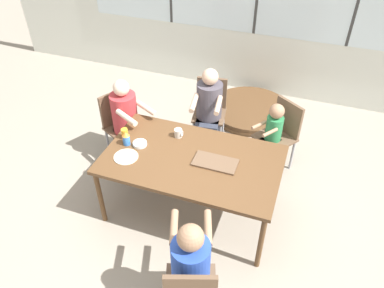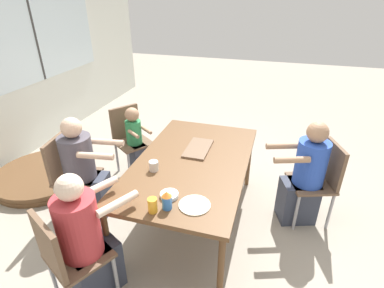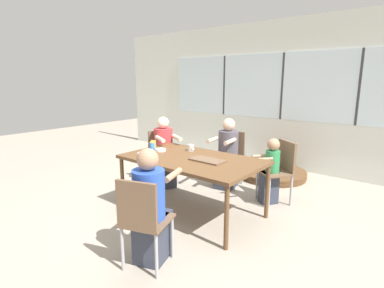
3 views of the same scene
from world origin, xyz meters
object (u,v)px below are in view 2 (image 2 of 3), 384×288
(person_toddler, at_px, (136,144))
(chair_for_man_teal_shirt, at_px, (65,255))
(chair_for_man_blue_shirt, at_px, (68,170))
(person_man_blue_shirt, at_px, (84,173))
(folded_table_stack, at_px, (44,175))
(sippy_cup, at_px, (167,200))
(coffee_mug, at_px, (154,166))
(chair_for_woman_green_shirt, at_px, (321,176))
(bowl_white_shallow, at_px, (169,195))
(juice_glass, at_px, (153,205))
(chair_for_toddler, at_px, (129,134))
(person_man_teal_shirt, at_px, (87,243))
(person_woman_green_shirt, at_px, (304,178))

(person_toddler, bearing_deg, chair_for_man_teal_shirt, 45.54)
(chair_for_man_blue_shirt, distance_m, chair_for_man_teal_shirt, 1.16)
(person_man_blue_shirt, xyz_separation_m, folded_table_stack, (0.37, 0.93, -0.44))
(sippy_cup, xyz_separation_m, folded_table_stack, (0.90, 2.05, -0.75))
(coffee_mug, bearing_deg, chair_for_woman_green_shirt, -65.79)
(folded_table_stack, bearing_deg, bowl_white_shallow, -110.76)
(chair_for_woman_green_shirt, bearing_deg, chair_for_man_blue_shirt, 84.93)
(chair_for_man_teal_shirt, bearing_deg, folded_table_stack, 164.56)
(chair_for_man_teal_shirt, xyz_separation_m, person_man_blue_shirt, (0.97, 0.51, -0.03))
(person_toddler, distance_m, juice_glass, 1.69)
(person_toddler, bearing_deg, sippy_cup, 69.88)
(chair_for_man_teal_shirt, xyz_separation_m, person_toddler, (1.79, 0.34, -0.08))
(chair_for_woman_green_shirt, xyz_separation_m, sippy_cup, (-1.13, 1.20, 0.29))
(person_toddler, bearing_deg, chair_for_woman_green_shirt, 118.88)
(chair_for_toddler, bearing_deg, chair_for_woman_green_shirt, 117.01)
(chair_for_toddler, height_order, coffee_mug, chair_for_toddler)
(person_man_blue_shirt, bearing_deg, person_man_teal_shirt, 26.69)
(person_man_blue_shirt, height_order, coffee_mug, person_man_blue_shirt)
(chair_for_man_teal_shirt, bearing_deg, juice_glass, 62.91)
(chair_for_man_teal_shirt, distance_m, person_man_blue_shirt, 1.09)
(person_woman_green_shirt, distance_m, bowl_white_shallow, 1.45)
(chair_for_woman_green_shirt, xyz_separation_m, person_man_blue_shirt, (-0.60, 2.32, -0.03))
(coffee_mug, bearing_deg, person_man_blue_shirt, 84.79)
(person_man_blue_shirt, xyz_separation_m, bowl_white_shallow, (-0.40, -1.09, 0.25))
(chair_for_man_blue_shirt, relative_size, chair_for_man_teal_shirt, 1.00)
(person_woman_green_shirt, xyz_separation_m, person_toddler, (0.28, 1.99, -0.06))
(sippy_cup, bearing_deg, bowl_white_shallow, 13.95)
(person_man_blue_shirt, relative_size, coffee_mug, 12.14)
(person_woman_green_shirt, bearing_deg, chair_for_woman_green_shirt, -90.00)
(sippy_cup, bearing_deg, chair_for_toddler, 36.70)
(chair_for_toddler, bearing_deg, person_man_teal_shirt, 52.20)
(chair_for_man_teal_shirt, xyz_separation_m, folded_table_stack, (1.33, 1.44, -0.46))
(person_man_blue_shirt, distance_m, bowl_white_shallow, 1.19)
(person_toddler, bearing_deg, chair_for_toddler, -90.00)
(person_woman_green_shirt, bearing_deg, folded_table_stack, 74.09)
(person_toddler, xyz_separation_m, bowl_white_shallow, (-1.22, -0.91, 0.31))
(chair_for_woman_green_shirt, xyz_separation_m, person_woman_green_shirt, (-0.05, 0.16, -0.02))
(chair_for_woman_green_shirt, relative_size, chair_for_toddler, 1.00)
(person_man_teal_shirt, xyz_separation_m, juice_glass, (0.23, -0.45, 0.28))
(coffee_mug, bearing_deg, chair_for_man_teal_shirt, 160.77)
(folded_table_stack, bearing_deg, sippy_cup, -113.63)
(chair_for_toddler, xyz_separation_m, sippy_cup, (-1.44, -1.07, 0.29))
(chair_for_woman_green_shirt, bearing_deg, person_man_blue_shirt, 85.29)
(chair_for_woman_green_shirt, bearing_deg, sippy_cup, 114.12)
(chair_for_man_teal_shirt, bearing_deg, chair_for_toddler, 131.24)
(folded_table_stack, bearing_deg, juice_glass, -116.08)
(chair_for_man_blue_shirt, height_order, folded_table_stack, chair_for_man_blue_shirt)
(person_woman_green_shirt, relative_size, person_man_blue_shirt, 1.00)
(juice_glass, relative_size, bowl_white_shallow, 0.79)
(chair_for_man_blue_shirt, bearing_deg, chair_for_toddler, 158.05)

